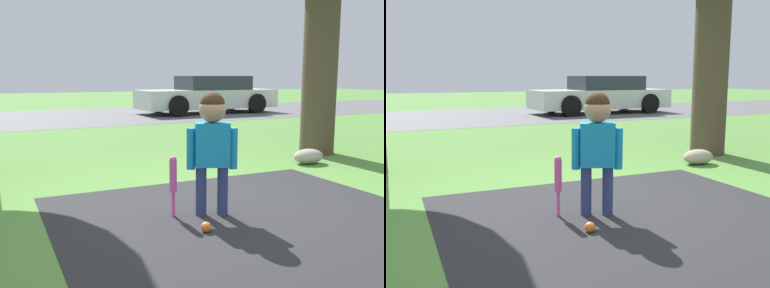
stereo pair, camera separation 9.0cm
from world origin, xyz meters
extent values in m
plane|color=#518438|center=(0.00, 0.00, 0.00)|extent=(60.00, 60.00, 0.00)
cube|color=#59595B|center=(0.00, 9.71, 0.00)|extent=(40.00, 6.00, 0.01)
cylinder|color=navy|center=(-0.36, -0.16, 0.22)|extent=(0.09, 0.09, 0.44)
cylinder|color=navy|center=(-0.18, -0.23, 0.22)|extent=(0.09, 0.09, 0.44)
cube|color=#198CC6|center=(-0.27, -0.20, 0.62)|extent=(0.33, 0.26, 0.37)
cylinder|color=#198CC6|center=(-0.44, -0.13, 0.59)|extent=(0.07, 0.07, 0.35)
cylinder|color=#198CC6|center=(-0.10, -0.27, 0.59)|extent=(0.07, 0.07, 0.35)
sphere|color=tan|center=(-0.27, -0.20, 0.93)|extent=(0.23, 0.23, 0.23)
sphere|color=#382314|center=(-0.27, -0.20, 0.97)|extent=(0.21, 0.21, 0.21)
sphere|color=#E54CA5|center=(-0.59, -0.09, 0.02)|extent=(0.03, 0.03, 0.03)
cylinder|color=#E54CA5|center=(-0.59, -0.09, 0.11)|extent=(0.03, 0.03, 0.23)
cylinder|color=#E54CA5|center=(-0.59, -0.09, 0.36)|extent=(0.06, 0.06, 0.28)
sphere|color=#E54CA5|center=(-0.59, -0.09, 0.50)|extent=(0.06, 0.06, 0.06)
sphere|color=orange|center=(-0.51, -0.55, 0.04)|extent=(0.08, 0.08, 0.08)
cube|color=silver|center=(4.56, 9.21, 0.47)|extent=(4.60, 1.71, 0.59)
cube|color=#2D333D|center=(4.79, 9.22, 0.99)|extent=(2.22, 1.47, 0.45)
cylinder|color=black|center=(3.16, 8.37, 0.32)|extent=(0.64, 0.19, 0.64)
cylinder|color=black|center=(3.13, 10.01, 0.32)|extent=(0.64, 0.19, 0.64)
cylinder|color=black|center=(5.99, 8.42, 0.32)|extent=(0.64, 0.19, 0.64)
cylinder|color=black|center=(5.96, 10.06, 0.32)|extent=(0.64, 0.19, 0.64)
cylinder|color=#4C3D2D|center=(2.66, 1.80, 1.57)|extent=(0.52, 0.52, 3.13)
ellipsoid|color=#9E937F|center=(1.99, 1.20, 0.10)|extent=(0.45, 0.31, 0.21)
camera|label=1|loc=(-1.97, -3.37, 1.20)|focal=40.00mm
camera|label=2|loc=(-1.89, -3.40, 1.20)|focal=40.00mm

